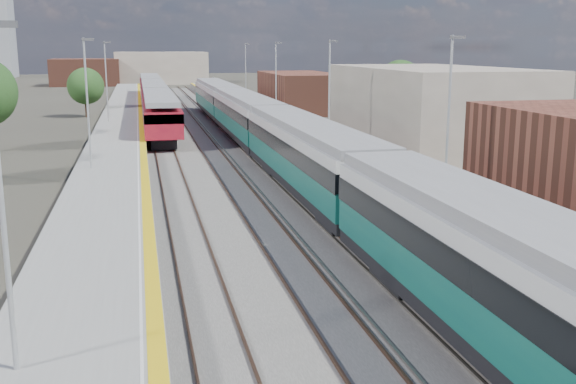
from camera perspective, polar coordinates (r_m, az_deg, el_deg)
name	(u,v)px	position (r m, az deg, el deg)	size (l,w,h in m)	color
ground	(228,143)	(57.68, -5.08, 4.15)	(320.00, 320.00, 0.00)	#47443A
ballast_bed	(199,140)	(59.90, -7.53, 4.42)	(10.50, 155.00, 0.06)	#565451
tracks	(204,136)	(61.60, -7.12, 4.72)	(8.96, 160.00, 0.17)	#4C3323
platform_right	(283,132)	(60.93, -0.45, 5.13)	(4.70, 155.00, 8.52)	slate
platform_left	(119,136)	(59.64, -14.08, 4.60)	(4.30, 155.00, 8.52)	slate
buildings	(81,34)	(145.69, -17.15, 12.69)	(72.00, 185.50, 40.00)	brown
green_train	(271,130)	(46.57, -1.48, 5.27)	(3.10, 86.05, 3.41)	black
red_train	(154,97)	(81.93, -11.28, 7.90)	(3.00, 60.77, 3.79)	black
tree_c	(86,86)	(82.09, -16.76, 8.57)	(4.21, 4.21, 5.70)	#382619
tree_d	(400,83)	(73.84, 9.45, 9.06)	(4.93, 4.93, 6.69)	#382619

